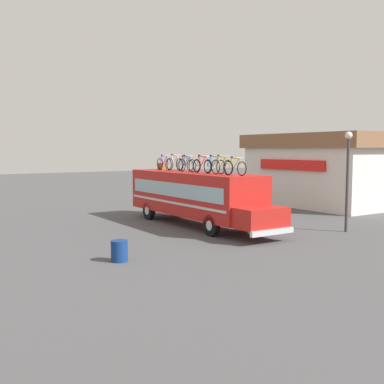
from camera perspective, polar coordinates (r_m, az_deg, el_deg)
The scene contains 15 objects.
ground_plane at distance 25.35m, azimuth 0.14°, elevation -3.99°, with size 120.00×120.00×0.00m, color #4C4C4F.
bus at distance 24.91m, azimuth 0.48°, elevation -0.31°, with size 11.08×2.57×2.84m.
luggage_bag_1 at distance 28.50m, azimuth -3.61°, elevation 3.15°, with size 0.58×0.37×0.39m, color olive.
rooftop_bicycle_1 at distance 27.75m, azimuth -3.41°, elevation 3.47°, with size 1.71×0.44×0.91m.
rooftop_bicycle_2 at distance 27.14m, azimuth -2.14°, elevation 3.47°, with size 1.79×0.44×0.95m.
rooftop_bicycle_3 at distance 26.53m, azimuth -0.84°, elevation 3.37°, with size 1.68×0.44×0.87m.
rooftop_bicycle_4 at distance 25.48m, azimuth -0.62°, elevation 3.34°, with size 1.71×0.44×0.92m.
rooftop_bicycle_5 at distance 25.00m, azimuth 1.20°, elevation 3.26°, with size 1.68×0.44×0.88m.
rooftop_bicycle_6 at distance 24.03m, azimuth 1.25°, elevation 3.24°, with size 1.72×0.44×0.94m.
rooftop_bicycle_7 at distance 23.38m, azimuth 2.70°, elevation 3.19°, with size 1.81×0.44×0.94m.
rooftop_bicycle_8 at distance 22.53m, azimuth 3.62°, elevation 3.11°, with size 1.70×0.44×0.95m.
rooftop_bicycle_9 at distance 21.99m, azimuth 5.26°, elevation 2.98°, with size 1.64×0.44×0.88m.
roadside_building at distance 35.28m, azimuth 15.48°, elevation 2.73°, with size 10.91×6.51×5.16m.
trash_bin at distance 17.30m, azimuth -8.82°, elevation -7.10°, with size 0.61×0.61×0.77m, color navy.
street_lamp at distance 24.10m, azimuth 18.40°, elevation 2.73°, with size 0.36×0.36×4.91m.
Camera 1 is at (20.94, -13.71, 4.05)m, focal length 43.87 mm.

